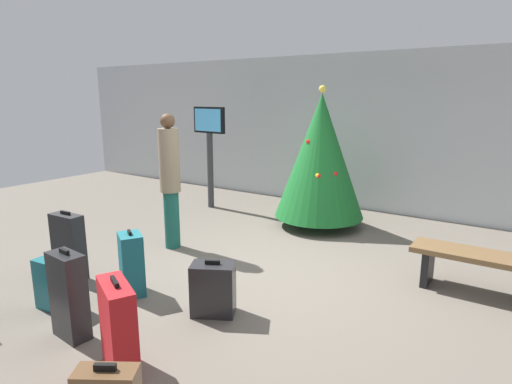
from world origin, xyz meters
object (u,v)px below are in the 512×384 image
Objects in this scene: flight_info_kiosk at (210,140)px; suitcase_5 at (213,289)px; suitcase_3 at (56,284)px; suitcase_7 at (69,246)px; waiting_bench at (481,264)px; suitcase_2 at (132,264)px; traveller_0 at (170,177)px; suitcase_4 at (118,329)px; suitcase_1 at (69,296)px; holiday_tree at (320,156)px.

flight_info_kiosk reaches higher than suitcase_5.
suitcase_3 is 0.79m from suitcase_7.
suitcase_2 reaches higher than waiting_bench.
waiting_bench is at bearing 11.14° from traveller_0.
suitcase_2 is (-3.18, -2.09, -0.01)m from waiting_bench.
suitcase_7 is at bearing 156.52° from suitcase_4.
suitcase_1 is 0.67m from suitcase_3.
suitcase_1 is at bearing -134.76° from waiting_bench.
suitcase_3 reaches higher than waiting_bench.
suitcase_7 is (-0.96, -0.13, 0.05)m from suitcase_2.
suitcase_4 is 2.15m from suitcase_7.
waiting_bench is 1.70× the size of suitcase_1.
flight_info_kiosk is at bearing -179.06° from holiday_tree.
suitcase_5 is (1.73, -1.18, -0.77)m from traveller_0.
suitcase_4 is 1.39× the size of suitcase_5.
waiting_bench is at bearing 28.11° from suitcase_7.
waiting_bench is 3.76m from suitcase_4.
holiday_tree is at bearing 0.94° from flight_info_kiosk.
suitcase_7 is (-1.99, -0.27, 0.13)m from suitcase_5.
suitcase_4 is (1.40, -0.33, 0.11)m from suitcase_3.
suitcase_1 is at bearing -94.91° from holiday_tree.
flight_info_kiosk is 2.32× the size of suitcase_1.
waiting_bench is (2.59, -1.36, -0.83)m from holiday_tree.
suitcase_1 reaches higher than suitcase_5.
suitcase_1 is 1.48× the size of suitcase_5.
suitcase_5 is (1.03, 0.15, -0.08)m from suitcase_2.
holiday_tree reaches higher than suitcase_1.
suitcase_4 is (1.01, -0.98, 0.03)m from suitcase_2.
suitcase_5 is (2.75, -3.27, -1.06)m from flight_info_kiosk.
suitcase_4 is at bearing -13.31° from suitcase_3.
suitcase_7 is (-0.58, 0.53, 0.13)m from suitcase_3.
suitcase_2 is at bearing -63.30° from flight_info_kiosk.
traveller_0 is at bearing 79.66° from suitcase_7.
holiday_tree is 2.50m from traveller_0.
traveller_0 is 2.49m from suitcase_1.
suitcase_2 is at bearing 7.40° from suitcase_7.
flight_info_kiosk reaches higher than traveller_0.
flight_info_kiosk is 3.95m from suitcase_2.
suitcase_4 is at bearing -84.69° from holiday_tree.
suitcase_5 is 0.69× the size of suitcase_7.
waiting_bench is 4.70m from suitcase_7.
suitcase_4 reaches higher than waiting_bench.
suitcase_5 is 2.01m from suitcase_7.
holiday_tree is 3.61m from suitcase_2.
suitcase_5 is at bearing 8.20° from suitcase_2.
suitcase_1 is at bearing -75.87° from suitcase_2.
traveller_0 is at bearing -64.01° from flight_info_kiosk.
suitcase_5 is (1.41, 0.80, 0.00)m from suitcase_3.
holiday_tree is at bearing 66.42° from suitcase_7.
suitcase_1 is 1.48× the size of suitcase_3.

